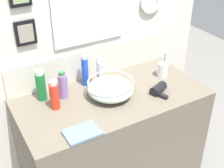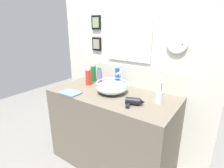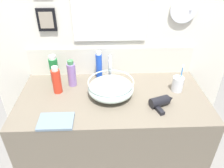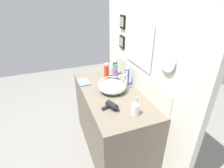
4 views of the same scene
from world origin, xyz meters
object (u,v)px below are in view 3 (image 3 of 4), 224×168
hair_drier (161,102)px  lotion_bottle (72,74)px  glass_bowl_sink (111,88)px  toothbrush_cup (178,84)px  soap_dispenser (99,66)px  spray_bottle (54,69)px  hand_towel (56,121)px  faucet (110,68)px  shampoo_bottle (57,81)px

hair_drier → lotion_bottle: lotion_bottle is taller
glass_bowl_sink → toothbrush_cup: toothbrush_cup is taller
glass_bowl_sink → soap_dispenser: 0.24m
spray_bottle → hand_towel: bearing=-80.1°
glass_bowl_sink → soap_dispenser: bearing=110.1°
spray_bottle → faucet: bearing=-4.7°
faucet → shampoo_bottle: 0.39m
hair_drier → lotion_bottle: 0.67m
toothbrush_cup → soap_dispenser: (-0.56, 0.18, 0.06)m
faucet → hair_drier: faucet is taller
soap_dispenser → toothbrush_cup: bearing=-17.7°
glass_bowl_sink → spray_bottle: spray_bottle is taller
lotion_bottle → hair_drier: bearing=-24.3°
glass_bowl_sink → faucet: faucet is taller
hair_drier → glass_bowl_sink: bearing=159.2°
spray_bottle → glass_bowl_sink: bearing=-25.7°
toothbrush_cup → spray_bottle: size_ratio=0.92×
faucet → spray_bottle: faucet is taller
toothbrush_cup → lotion_bottle: bearing=172.2°
spray_bottle → lotion_bottle: spray_bottle is taller
faucet → shampoo_bottle: size_ratio=1.10×
faucet → hair_drier: bearing=-41.8°
spray_bottle → hand_towel: spray_bottle is taller
hair_drier → toothbrush_cup: toothbrush_cup is taller
glass_bowl_sink → shampoo_bottle: size_ratio=1.55×
hair_drier → soap_dispenser: soap_dispenser is taller
glass_bowl_sink → lotion_bottle: bearing=151.9°
faucet → toothbrush_cup: 0.50m
faucet → toothbrush_cup: size_ratio=1.10×
hair_drier → shampoo_bottle: 0.73m
hand_towel → soap_dispenser: bearing=62.3°
toothbrush_cup → hand_towel: 0.87m
hair_drier → toothbrush_cup: 0.23m
shampoo_bottle → soap_dispenser: 0.34m
soap_dispenser → lotion_bottle: size_ratio=1.16×
faucet → spray_bottle: (-0.42, 0.03, -0.02)m
hair_drier → spray_bottle: size_ratio=0.81×
shampoo_bottle → hand_towel: size_ratio=0.97×
glass_bowl_sink → soap_dispenser: (-0.08, 0.22, 0.05)m
glass_bowl_sink → hand_towel: size_ratio=1.51×
soap_dispenser → lotion_bottle: bearing=-159.5°
hair_drier → spray_bottle: (-0.74, 0.32, 0.07)m
hand_towel → hair_drier: bearing=11.6°
shampoo_bottle → lotion_bottle: (0.09, 0.09, -0.00)m
spray_bottle → lotion_bottle: size_ratio=1.09×
lotion_bottle → hand_towel: size_ratio=0.97×
spray_bottle → shampoo_bottle: 0.15m
glass_bowl_sink → hair_drier: (0.32, -0.12, -0.03)m
glass_bowl_sink → spray_bottle: size_ratio=1.43×
faucet → hair_drier: 0.44m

